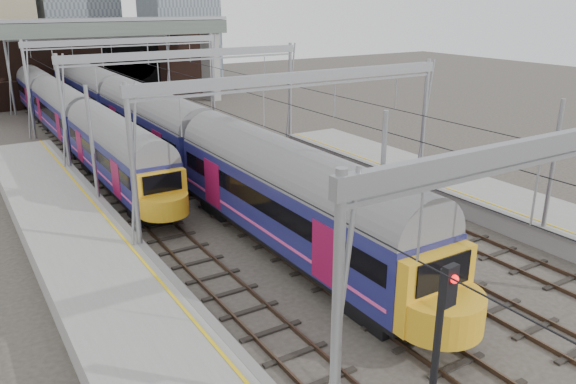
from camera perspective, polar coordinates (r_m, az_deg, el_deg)
ground at (r=22.99m, az=12.28°, el=-10.13°), size 160.00×160.00×0.00m
platform_left at (r=20.08m, az=-15.27°, el=-13.18°), size 4.32×55.00×1.12m
tracks at (r=34.30m, az=-5.20°, el=0.19°), size 14.40×80.00×0.22m
overhead_line at (r=38.66m, az=-9.95°, el=12.09°), size 16.80×80.00×8.00m
retaining_wall at (r=68.23m, az=-18.75°, el=12.38°), size 28.00×2.75×9.00m
overbridge at (r=61.92m, az=-18.96°, el=14.52°), size 28.00×3.00×9.25m
train_main at (r=48.92m, az=-16.85°, el=8.34°), size 3.10×71.55×5.23m
train_second at (r=56.81m, az=-23.23°, el=8.72°), size 2.63×60.84×4.58m
signal_near_left at (r=13.94m, az=15.09°, el=-14.78°), size 0.40×0.49×5.52m
signal_near_centre at (r=22.84m, az=3.57°, el=-0.94°), size 0.40×0.48×5.20m
equip_cover_a at (r=20.51m, az=15.27°, el=-14.12°), size 0.79×0.60×0.09m
equip_cover_b at (r=25.98m, az=10.69°, el=-6.35°), size 0.93×0.73×0.10m
equip_cover_c at (r=31.51m, az=9.00°, el=-1.65°), size 0.91×0.75×0.09m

